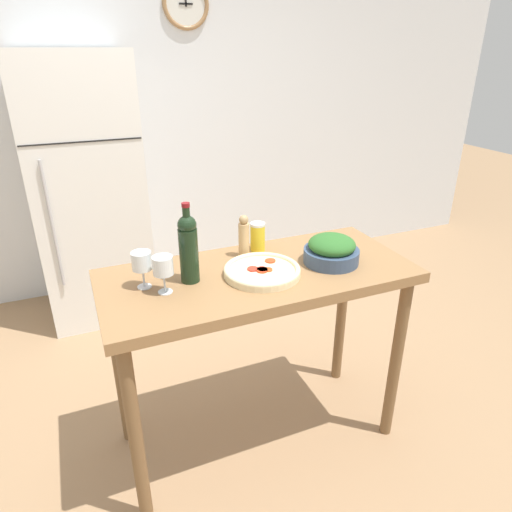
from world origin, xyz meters
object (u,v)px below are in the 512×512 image
refrigerator (88,192)px  wine_glass_near (163,267)px  wine_glass_far (142,263)px  homemade_pizza (261,271)px  salt_canister (258,237)px  pepper_mill (244,237)px  salad_bowl (331,250)px  wine_bottle (188,247)px

refrigerator → wine_glass_near: (0.17, -1.67, 0.14)m
wine_glass_far → homemade_pizza: 0.49m
homemade_pizza → wine_glass_far: bearing=170.1°
homemade_pizza → salt_canister: size_ratio=2.36×
pepper_mill → salad_bowl: 0.40m
wine_bottle → pepper_mill: 0.33m
salad_bowl → salt_canister: (-0.25, 0.25, 0.01)m
homemade_pizza → salt_canister: bearing=70.6°
wine_glass_near → salt_canister: wine_glass_near is taller
wine_bottle → salad_bowl: 0.64m
salad_bowl → salt_canister: 0.36m
homemade_pizza → salt_canister: (0.09, 0.24, 0.05)m
wine_bottle → wine_glass_near: size_ratio=2.18×
refrigerator → wine_glass_far: (0.10, -1.59, 0.14)m
wine_bottle → wine_glass_far: bearing=174.6°
refrigerator → salad_bowl: bearing=-61.4°
wine_glass_near → homemade_pizza: bearing=-1.2°
salad_bowl → wine_glass_far: bearing=173.6°
pepper_mill → salt_canister: pepper_mill is taller
refrigerator → homemade_pizza: refrigerator is taller
salt_canister → homemade_pizza: bearing=-109.4°
wine_bottle → homemade_pizza: 0.33m
salad_bowl → homemade_pizza: (-0.34, 0.01, -0.04)m
wine_glass_far → pepper_mill: bearing=14.5°
salt_canister → wine_glass_near: bearing=-154.7°
wine_glass_near → salad_bowl: size_ratio=0.62×
pepper_mill → wine_glass_near: bearing=-154.2°
salad_bowl → salt_canister: size_ratio=1.79×
wine_bottle → salad_bowl: bearing=-6.6°
refrigerator → salad_bowl: refrigerator is taller
salt_canister → pepper_mill: bearing=-156.9°
refrigerator → salad_bowl: 1.92m
wine_glass_near → pepper_mill: pepper_mill is taller
refrigerator → homemade_pizza: bearing=-70.9°
refrigerator → pepper_mill: (0.58, -1.47, 0.13)m
refrigerator → wine_glass_near: bearing=-84.2°
wine_glass_near → salt_canister: 0.55m
homemade_pizza → salt_canister: 0.26m
wine_glass_far → salad_bowl: wine_glass_far is taller
wine_bottle → homemade_pizza: size_ratio=1.03×
pepper_mill → homemade_pizza: pepper_mill is taller
wine_bottle → salt_canister: (0.38, 0.18, -0.08)m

